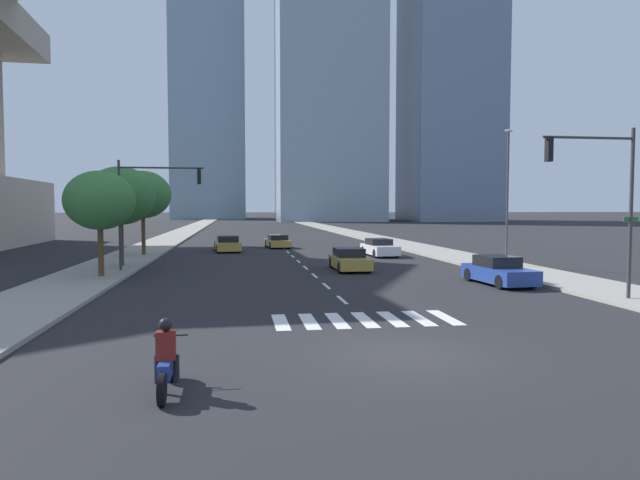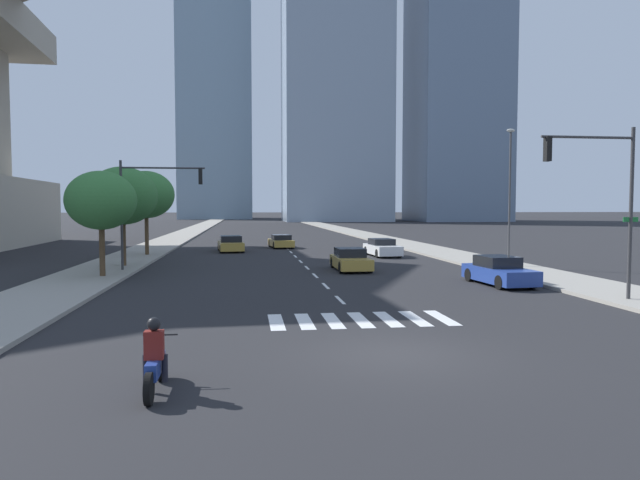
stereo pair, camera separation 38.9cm
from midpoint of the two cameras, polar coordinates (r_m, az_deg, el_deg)
name	(u,v)px [view 2 (the right image)]	position (r m, az deg, el deg)	size (l,w,h in m)	color
ground_plane	(395,354)	(14.49, 8.31, -11.17)	(800.00, 800.00, 0.00)	#232326
sidewalk_east	(439,252)	(46.29, 12.05, -1.17)	(4.00, 260.00, 0.15)	gray
sidewalk_west	(137,255)	(44.33, -17.55, -1.45)	(4.00, 260.00, 0.15)	gray
crosswalk_near	(361,320)	(18.56, 4.66, -7.93)	(5.85, 2.58, 0.01)	silver
lane_divider_center	(291,252)	(46.10, -2.67, -1.21)	(0.14, 50.00, 0.01)	silver
motorcycle_lead	(155,363)	(11.76, -15.19, -11.72)	(0.70, 2.12, 1.49)	black
sedan_gold_0	(231,244)	(47.21, -8.66, -0.41)	(2.29, 4.64, 1.30)	#B28E38
sedan_blue_1	(499,272)	(27.98, 17.78, -3.02)	(2.06, 4.41, 1.33)	navy
sedan_white_2	(382,248)	(42.53, 6.48, -0.80)	(2.04, 4.49, 1.29)	silver
sedan_gold_3	(351,260)	(32.89, 3.40, -2.01)	(1.84, 4.31, 1.26)	#B28E38
sedan_gold_4	(281,242)	(51.13, -3.69, -0.16)	(2.17, 4.36, 1.17)	#B28E38
traffic_signal_near	(601,184)	(23.80, 26.59, 5.05)	(3.93, 0.28, 6.43)	#333335
traffic_signal_far	(152,195)	(33.03, -16.04, 4.35)	(4.85, 0.28, 6.04)	#333335
street_lamp_east	(510,187)	(35.83, 18.69, 5.00)	(0.50, 0.24, 8.08)	#3F3F42
street_tree_nearest	(101,201)	(30.68, -20.65, 3.70)	(3.48, 3.48, 5.29)	#4C3823
street_tree_second	(123,196)	(35.70, -18.78, 4.18)	(4.03, 4.03, 5.85)	#4C3823
street_tree_third	(146,195)	(43.68, -16.70, 4.34)	(4.06, 4.06, 6.11)	#4C3823
office_tower_left_skyline	(216,54)	(192.53, -10.31, 17.73)	(22.14, 28.36, 112.69)	#7A93A8
office_tower_center_skyline	(335,54)	(155.00, 1.61, 18.04)	(26.79, 21.14, 96.05)	#8C9EB2
office_tower_right_skyline	(458,30)	(162.62, 13.62, 19.68)	(22.82, 22.33, 100.66)	slate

